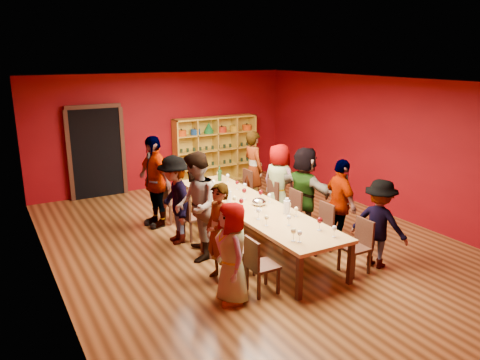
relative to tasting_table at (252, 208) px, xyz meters
name	(u,v)px	position (x,y,z in m)	size (l,w,h in m)	color
room_shell	(252,166)	(0.00, 0.00, 0.80)	(7.10, 9.10, 3.04)	#4F2E14
tasting_table	(252,208)	(0.00, 0.00, 0.00)	(1.10, 4.50, 0.75)	tan
doorway	(96,152)	(-1.80, 4.43, 0.42)	(1.40, 0.17, 2.30)	black
shelving_unit	(215,146)	(1.40, 4.32, 0.28)	(2.40, 0.40, 1.80)	gold
chair_person_left_0	(258,263)	(-0.91, -1.71, -0.20)	(0.42, 0.42, 0.89)	black
person_left_0	(232,253)	(-1.35, -1.71, 0.05)	(0.73, 0.40, 1.50)	#5473AE
chair_person_left_1	(236,247)	(-0.91, -1.03, -0.20)	(0.42, 0.42, 0.89)	black
person_left_1	(219,233)	(-1.21, -1.03, 0.09)	(0.58, 0.42, 1.59)	pink
chair_person_left_2	(210,228)	(-0.91, -0.10, -0.20)	(0.42, 0.42, 0.89)	black
person_left_2	(196,206)	(-1.17, -0.10, 0.25)	(0.92, 0.50, 1.89)	#CD8990
chair_person_left_3	(191,215)	(-0.91, 0.73, -0.20)	(0.42, 0.42, 0.89)	black
person_left_3	(175,200)	(-1.23, 0.73, 0.14)	(1.09, 0.45, 1.68)	#131636
chair_person_left_4	(171,200)	(-0.91, 1.78, -0.20)	(0.42, 0.42, 0.89)	black
person_left_4	(154,181)	(-1.25, 1.78, 0.25)	(1.11, 0.51, 1.90)	#5C7EBE
chair_person_right_0	(359,243)	(0.91, -1.89, -0.20)	(0.42, 0.42, 0.89)	black
person_right_0	(379,224)	(1.34, -1.89, 0.05)	(0.97, 0.40, 1.51)	pink
chair_person_right_1	(321,225)	(0.91, -0.94, -0.20)	(0.42, 0.42, 0.89)	black
person_right_1	(340,204)	(1.33, -0.94, 0.13)	(0.97, 0.44, 1.66)	#C8868A
chair_person_right_2	(291,210)	(0.91, 0.01, -0.20)	(0.42, 0.42, 0.89)	black
person_right_2	(305,190)	(1.23, 0.01, 0.17)	(1.60, 0.46, 1.73)	silver
chair_person_right_3	(269,199)	(0.91, 0.81, -0.20)	(0.42, 0.42, 0.89)	black
person_right_3	(279,182)	(1.16, 0.81, 0.13)	(0.81, 0.44, 1.65)	#121A33
chair_person_right_4	(244,187)	(0.91, 1.88, -0.20)	(0.42, 0.42, 0.89)	black
person_right_4	(254,169)	(1.18, 1.88, 0.19)	(0.65, 0.47, 1.78)	white
wine_glass_0	(270,196)	(0.37, -0.04, 0.18)	(0.07, 0.07, 0.18)	white
wine_glass_1	(228,176)	(0.36, 1.63, 0.19)	(0.07, 0.07, 0.19)	white
wine_glass_2	(219,190)	(-0.29, 0.76, 0.19)	(0.08, 0.08, 0.19)	white
wine_glass_3	(261,193)	(0.27, 0.12, 0.21)	(0.09, 0.09, 0.22)	white
wine_glass_4	(235,199)	(-0.33, 0.06, 0.21)	(0.09, 0.09, 0.22)	white
wine_glass_5	(241,201)	(-0.30, -0.15, 0.21)	(0.09, 0.09, 0.22)	white
wine_glass_6	(195,178)	(-0.34, 1.83, 0.19)	(0.08, 0.08, 0.20)	white
wine_glass_7	(300,234)	(-0.28, -1.87, 0.19)	(0.08, 0.08, 0.19)	white
wine_glass_8	(294,231)	(-0.34, -1.79, 0.21)	(0.09, 0.09, 0.22)	white
wine_glass_9	(320,221)	(0.28, -1.64, 0.21)	(0.09, 0.09, 0.22)	white
wine_glass_10	(334,229)	(0.30, -1.97, 0.19)	(0.08, 0.08, 0.19)	white
wine_glass_11	(213,182)	(-0.15, 1.30, 0.19)	(0.08, 0.08, 0.20)	white
wine_glass_12	(215,189)	(-0.32, 0.90, 0.18)	(0.07, 0.07, 0.18)	white
wine_glass_13	(267,218)	(-0.34, -1.05, 0.19)	(0.08, 0.08, 0.19)	white
wine_glass_14	(237,183)	(0.27, 1.04, 0.18)	(0.07, 0.07, 0.18)	white
wine_glass_15	(258,211)	(-0.30, -0.73, 0.21)	(0.09, 0.09, 0.21)	white
wine_glass_16	(296,209)	(0.35, -0.92, 0.18)	(0.07, 0.07, 0.18)	white
wine_glass_17	(245,186)	(0.30, 0.77, 0.19)	(0.08, 0.08, 0.19)	white
wine_glass_18	(289,205)	(0.33, -0.72, 0.20)	(0.08, 0.08, 0.21)	white
wine_glass_19	(218,174)	(0.28, 1.91, 0.19)	(0.08, 0.08, 0.19)	white
wine_glass_20	(260,203)	(-0.03, -0.35, 0.20)	(0.08, 0.08, 0.20)	white
wine_glass_21	(244,191)	(0.07, 0.39, 0.21)	(0.09, 0.09, 0.22)	white
wine_glass_22	(289,218)	(-0.02, -1.22, 0.18)	(0.07, 0.07, 0.18)	white
spittoon_bowl	(259,202)	(0.12, -0.07, 0.11)	(0.27, 0.27, 0.15)	silver
carafe_a	(229,196)	(-0.29, 0.35, 0.17)	(0.13, 0.13, 0.26)	white
carafe_b	(287,207)	(0.28, -0.74, 0.18)	(0.15, 0.15, 0.29)	white
wine_bottle	(220,175)	(0.25, 1.79, 0.18)	(0.10, 0.10, 0.35)	#133617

